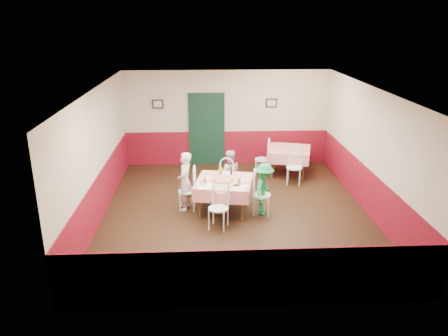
{
  "coord_description": "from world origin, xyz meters",
  "views": [
    {
      "loc": [
        -0.72,
        -9.12,
        4.23
      ],
      "look_at": [
        -0.26,
        0.03,
        1.05
      ],
      "focal_mm": 35.0,
      "sensor_mm": 36.0,
      "label": 1
    }
  ],
  "objects_px": {
    "wallet": "(236,185)",
    "pizza": "(223,180)",
    "diner_far": "(229,174)",
    "diner_right": "(264,189)",
    "second_table": "(289,162)",
    "glass_a": "(205,181)",
    "chair_right": "(261,195)",
    "glass_c": "(220,171)",
    "chair_far": "(229,180)",
    "main_table": "(224,196)",
    "chair_second_a": "(262,159)",
    "beer_bottle": "(231,170)",
    "diner_left": "(185,181)",
    "chair_second_b": "(294,168)",
    "glass_b": "(239,182)",
    "chair_left": "(187,191)",
    "chair_near": "(218,208)"
  },
  "relations": [
    {
      "from": "pizza",
      "to": "glass_a",
      "type": "distance_m",
      "value": 0.44
    },
    {
      "from": "second_table",
      "to": "diner_right",
      "type": "relative_size",
      "value": 0.94
    },
    {
      "from": "diner_far",
      "to": "beer_bottle",
      "type": "bearing_deg",
      "value": 90.72
    },
    {
      "from": "chair_right",
      "to": "glass_c",
      "type": "xyz_separation_m",
      "value": [
        -0.9,
        0.57,
        0.38
      ]
    },
    {
      "from": "glass_a",
      "to": "wallet",
      "type": "xyz_separation_m",
      "value": [
        0.67,
        -0.16,
        -0.05
      ]
    },
    {
      "from": "wallet",
      "to": "diner_left",
      "type": "distance_m",
      "value": 1.25
    },
    {
      "from": "second_table",
      "to": "chair_far",
      "type": "xyz_separation_m",
      "value": [
        -1.79,
        -1.57,
        0.08
      ]
    },
    {
      "from": "chair_second_a",
      "to": "beer_bottle",
      "type": "bearing_deg",
      "value": -11.41
    },
    {
      "from": "pizza",
      "to": "diner_right",
      "type": "height_order",
      "value": "diner_right"
    },
    {
      "from": "chair_far",
      "to": "diner_right",
      "type": "distance_m",
      "value": 1.25
    },
    {
      "from": "chair_left",
      "to": "diner_left",
      "type": "bearing_deg",
      "value": -96.21
    },
    {
      "from": "glass_b",
      "to": "wallet",
      "type": "xyz_separation_m",
      "value": [
        -0.07,
        -0.04,
        -0.06
      ]
    },
    {
      "from": "glass_b",
      "to": "wallet",
      "type": "bearing_deg",
      "value": -148.64
    },
    {
      "from": "main_table",
      "to": "chair_far",
      "type": "relative_size",
      "value": 1.36
    },
    {
      "from": "diner_left",
      "to": "chair_far",
      "type": "bearing_deg",
      "value": 130.96
    },
    {
      "from": "chair_far",
      "to": "glass_c",
      "type": "height_order",
      "value": "glass_c"
    },
    {
      "from": "diner_left",
      "to": "chair_right",
      "type": "bearing_deg",
      "value": 87.6
    },
    {
      "from": "main_table",
      "to": "chair_far",
      "type": "bearing_deg",
      "value": 79.16
    },
    {
      "from": "chair_far",
      "to": "glass_a",
      "type": "distance_m",
      "value": 1.25
    },
    {
      "from": "chair_second_b",
      "to": "glass_c",
      "type": "height_order",
      "value": "glass_c"
    },
    {
      "from": "second_table",
      "to": "glass_a",
      "type": "distance_m",
      "value": 3.55
    },
    {
      "from": "chair_left",
      "to": "chair_near",
      "type": "bearing_deg",
      "value": 38.79
    },
    {
      "from": "diner_far",
      "to": "diner_right",
      "type": "distance_m",
      "value": 1.27
    },
    {
      "from": "chair_far",
      "to": "diner_far",
      "type": "relative_size",
      "value": 0.75
    },
    {
      "from": "chair_second_b",
      "to": "pizza",
      "type": "relative_size",
      "value": 2.06
    },
    {
      "from": "chair_right",
      "to": "chair_second_a",
      "type": "bearing_deg",
      "value": 0.28
    },
    {
      "from": "chair_second_b",
      "to": "chair_right",
      "type": "bearing_deg",
      "value": -106.52
    },
    {
      "from": "chair_far",
      "to": "wallet",
      "type": "bearing_deg",
      "value": 114.03
    },
    {
      "from": "second_table",
      "to": "glass_a",
      "type": "bearing_deg",
      "value": -132.38
    },
    {
      "from": "main_table",
      "to": "glass_b",
      "type": "bearing_deg",
      "value": -45.48
    },
    {
      "from": "chair_right",
      "to": "chair_second_b",
      "type": "relative_size",
      "value": 1.0
    },
    {
      "from": "diner_right",
      "to": "glass_a",
      "type": "bearing_deg",
      "value": 109.86
    },
    {
      "from": "glass_a",
      "to": "diner_left",
      "type": "bearing_deg",
      "value": 141.07
    },
    {
      "from": "main_table",
      "to": "wallet",
      "type": "relative_size",
      "value": 11.09
    },
    {
      "from": "chair_far",
      "to": "wallet",
      "type": "distance_m",
      "value": 1.24
    },
    {
      "from": "pizza",
      "to": "wallet",
      "type": "bearing_deg",
      "value": -50.6
    },
    {
      "from": "chair_right",
      "to": "diner_right",
      "type": "height_order",
      "value": "diner_right"
    },
    {
      "from": "glass_a",
      "to": "glass_b",
      "type": "distance_m",
      "value": 0.75
    },
    {
      "from": "beer_bottle",
      "to": "diner_left",
      "type": "height_order",
      "value": "diner_left"
    },
    {
      "from": "glass_a",
      "to": "second_table",
      "type": "bearing_deg",
      "value": 47.62
    },
    {
      "from": "main_table",
      "to": "chair_second_b",
      "type": "height_order",
      "value": "chair_second_b"
    },
    {
      "from": "main_table",
      "to": "wallet",
      "type": "height_order",
      "value": "wallet"
    },
    {
      "from": "wallet",
      "to": "chair_second_b",
      "type": "bearing_deg",
      "value": 60.6
    },
    {
      "from": "main_table",
      "to": "glass_a",
      "type": "distance_m",
      "value": 0.65
    },
    {
      "from": "diner_far",
      "to": "glass_a",
      "type": "bearing_deg",
      "value": 60.17
    },
    {
      "from": "second_table",
      "to": "chair_second_b",
      "type": "relative_size",
      "value": 1.24
    },
    {
      "from": "diner_right",
      "to": "chair_left",
      "type": "bearing_deg",
      "value": 97.76
    },
    {
      "from": "pizza",
      "to": "glass_a",
      "type": "relative_size",
      "value": 3.34
    },
    {
      "from": "main_table",
      "to": "diner_left",
      "type": "xyz_separation_m",
      "value": [
        -0.88,
        0.17,
        0.31
      ]
    },
    {
      "from": "wallet",
      "to": "pizza",
      "type": "bearing_deg",
      "value": 140.24
    }
  ]
}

